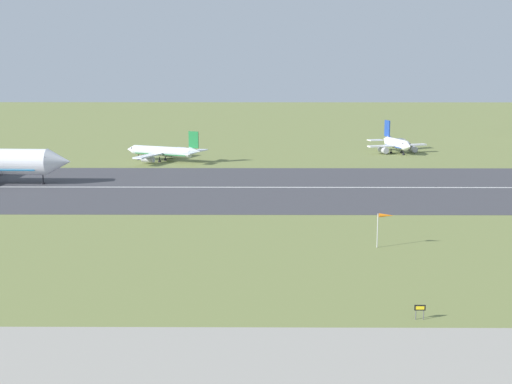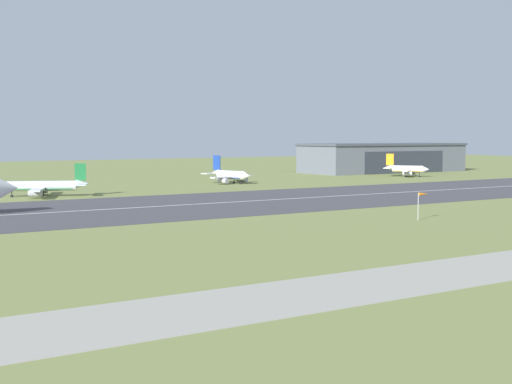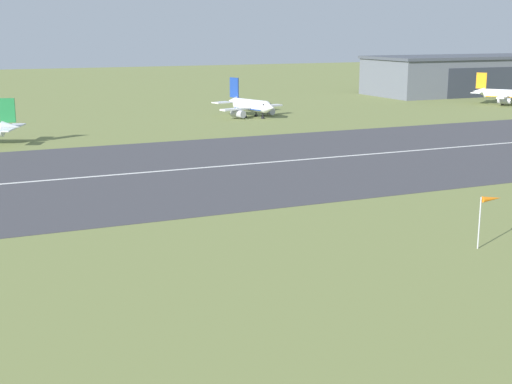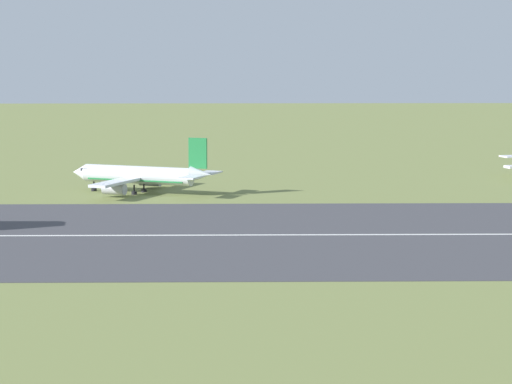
{
  "view_description": "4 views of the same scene",
  "coord_description": "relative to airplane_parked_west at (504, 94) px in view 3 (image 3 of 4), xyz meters",
  "views": [
    {
      "loc": [
        -28.58,
        -31.96,
        27.56
      ],
      "look_at": [
        -29.4,
        83.9,
        5.92
      ],
      "focal_mm": 50.0,
      "sensor_mm": 36.0,
      "label": 1
    },
    {
      "loc": [
        -107.98,
        -24.54,
        15.69
      ],
      "look_at": [
        -40.29,
        81.63,
        5.83
      ],
      "focal_mm": 50.0,
      "sensor_mm": 36.0,
      "label": 2
    },
    {
      "loc": [
        -58.05,
        18.8,
        20.76
      ],
      "look_at": [
        -28.03,
        86.32,
        3.97
      ],
      "focal_mm": 50.0,
      "sensor_mm": 36.0,
      "label": 3
    },
    {
      "loc": [
        -41.49,
        -19.05,
        22.39
      ],
      "look_at": [
        -39.27,
        96.76,
        8.11
      ],
      "focal_mm": 85.0,
      "sensor_mm": 36.0,
      "label": 4
    }
  ],
  "objects": [
    {
      "name": "runway_strip",
      "position": [
        -89.67,
        -55.78,
        -2.9
      ],
      "size": [
        505.92,
        55.62,
        0.06
      ],
      "primitive_type": "cube",
      "color": "#3D3D42",
      "rests_on": "ground_plane"
    },
    {
      "name": "runway_centreline",
      "position": [
        -89.67,
        -55.78,
        -2.87
      ],
      "size": [
        455.32,
        0.7,
        0.01
      ],
      "primitive_type": "cube",
      "color": "silver",
      "rests_on": "runway_strip"
    },
    {
      "name": "hangar_building",
      "position": [
        19.03,
        33.96,
        3.38
      ],
      "size": [
        76.37,
        27.97,
        12.58
      ],
      "color": "slate",
      "rests_on": "ground_plane"
    },
    {
      "name": "airplane_parked_west",
      "position": [
        0.0,
        0.0,
        0.0
      ],
      "size": [
        17.01,
        17.43,
        8.89
      ],
      "color": "white",
      "rests_on": "ground_plane"
    },
    {
      "name": "airplane_parked_centre",
      "position": [
        -77.93,
        2.37,
        -0.17
      ],
      "size": [
        18.4,
        17.79,
        9.27
      ],
      "color": "white",
      "rests_on": "ground_plane"
    },
    {
      "name": "windsock_pole",
      "position": [
        -99.87,
        -106.02,
        1.71
      ],
      "size": [
        2.42,
        0.76,
        5.21
      ],
      "color": "#B7B7BC",
      "rests_on": "ground_plane"
    }
  ]
}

